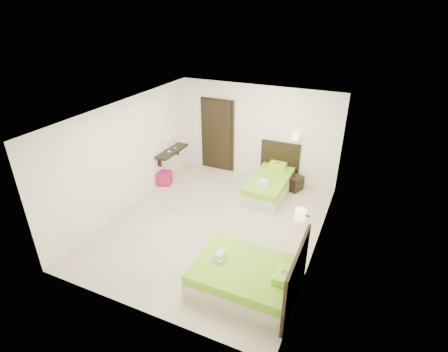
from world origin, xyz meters
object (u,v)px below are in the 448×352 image
at_px(bed_double, 249,277).
at_px(ottoman, 164,178).
at_px(nightstand, 293,182).
at_px(bed_single, 270,183).

height_order(bed_double, ottoman, bed_double).
relative_size(bed_double, ottoman, 4.94).
bearing_deg(ottoman, bed_double, -37.60).
bearing_deg(nightstand, bed_double, -65.74).
bearing_deg(bed_double, ottoman, 142.40).
xyz_separation_m(bed_double, nightstand, (-0.22, 3.89, -0.07)).
bearing_deg(ottoman, nightstand, 19.75).
bearing_deg(bed_single, ottoman, -164.86).
xyz_separation_m(nightstand, ottoman, (-3.30, -1.18, -0.01)).
relative_size(bed_single, ottoman, 5.00).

